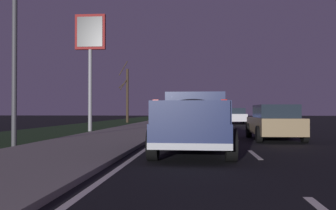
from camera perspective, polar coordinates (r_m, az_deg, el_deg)
The scene contains 12 objects.
ground at distance 29.28m, azimuth 7.87°, elevation -3.35°, with size 144.00×144.00×0.00m, color black.
sidewalk_shoulder at distance 29.52m, azimuth -3.27°, elevation -3.22°, with size 108.00×4.00×0.12m, color gray.
grass_verge at distance 30.62m, azimuth -12.59°, elevation -3.22°, with size 108.00×6.00×0.01m, color #1E3819.
lane_markings at distance 30.94m, azimuth 2.97°, elevation -3.22°, with size 108.00×3.54×0.01m.
pickup_truck at distance 11.77m, azimuth 3.97°, elevation -2.33°, with size 5.48×2.39×1.87m.
sedan_tan at distance 17.54m, azimuth 15.39°, elevation -2.45°, with size 4.42×2.05×1.54m.
sedan_green at distance 18.42m, azimuth 4.97°, elevation -2.40°, with size 4.44×2.09×1.54m.
sedan_white at distance 38.25m, azimuth 9.94°, elevation -1.58°, with size 4.40×2.02×1.54m.
sedan_blue at distance 34.60m, azimuth 4.39°, elevation -1.67°, with size 4.42×2.06×1.54m.
gas_price_sign at distance 24.96m, azimuth -11.37°, elevation 8.92°, with size 0.27×1.90×7.31m.
street_light_near at distance 15.25m, azimuth -20.65°, elevation 13.40°, with size 0.36×1.97×8.40m.
bare_tree_far at distance 42.24m, azimuth -6.05°, elevation 1.62°, with size 0.98×1.06×6.70m.
Camera 1 is at (-2.20, 1.59, 1.29)m, focal length 41.43 mm.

